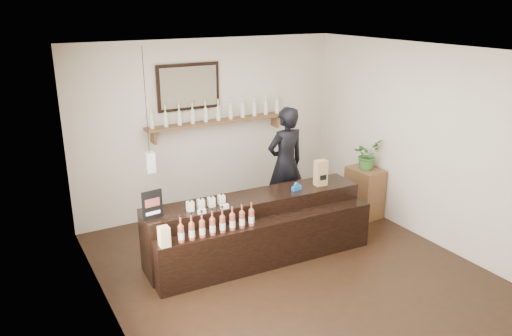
{
  "coord_description": "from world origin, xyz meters",
  "views": [
    {
      "loc": [
        -3.21,
        -4.74,
        3.34
      ],
      "look_at": [
        -0.15,
        0.7,
        1.24
      ],
      "focal_mm": 35.0,
      "sensor_mm": 36.0,
      "label": 1
    }
  ],
  "objects": [
    {
      "name": "potted_plant",
      "position": [
        2.0,
        0.95,
        1.04
      ],
      "size": [
        0.53,
        0.49,
        0.47
      ],
      "primitive_type": "imported",
      "rotation": [
        0.0,
        0.0,
        0.36
      ],
      "color": "#396D2B",
      "rests_on": "side_cabinet"
    },
    {
      "name": "ground",
      "position": [
        0.0,
        0.0,
        0.0
      ],
      "size": [
        5.0,
        5.0,
        0.0
      ],
      "primitive_type": "plane",
      "color": "black",
      "rests_on": "ground"
    },
    {
      "name": "tape_dispenser",
      "position": [
        0.44,
        0.6,
        0.9
      ],
      "size": [
        0.14,
        0.07,
        0.12
      ],
      "color": "#16599E",
      "rests_on": "counter"
    },
    {
      "name": "paper_bag",
      "position": [
        0.85,
        0.61,
        1.03
      ],
      "size": [
        0.18,
        0.14,
        0.36
      ],
      "color": "#9F804D",
      "rests_on": "counter"
    },
    {
      "name": "promo_sign",
      "position": [
        -1.59,
        0.66,
        1.03
      ],
      "size": [
        0.26,
        0.05,
        0.36
      ],
      "color": "black",
      "rests_on": "counter"
    },
    {
      "name": "shopkeeper",
      "position": [
        0.86,
        1.55,
        1.02
      ],
      "size": [
        0.77,
        0.53,
        2.05
      ],
      "primitive_type": "imported",
      "rotation": [
        0.0,
        0.0,
        3.2
      ],
      "color": "black",
      "rests_on": "ground"
    },
    {
      "name": "room_shell",
      "position": [
        0.0,
        0.0,
        1.7
      ],
      "size": [
        5.0,
        5.0,
        5.0
      ],
      "color": "beige",
      "rests_on": "ground"
    },
    {
      "name": "back_wall_decor",
      "position": [
        -0.15,
        2.37,
        1.76
      ],
      "size": [
        2.66,
        0.96,
        1.69
      ],
      "color": "brown",
      "rests_on": "ground"
    },
    {
      "name": "counter",
      "position": [
        -0.18,
        0.59,
        0.4
      ],
      "size": [
        3.07,
        0.94,
        1.0
      ],
      "color": "black",
      "rests_on": "ground"
    },
    {
      "name": "side_cabinet",
      "position": [
        2.0,
        0.95,
        0.4
      ],
      "size": [
        0.44,
        0.58,
        0.8
      ],
      "color": "brown",
      "rests_on": "ground"
    }
  ]
}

